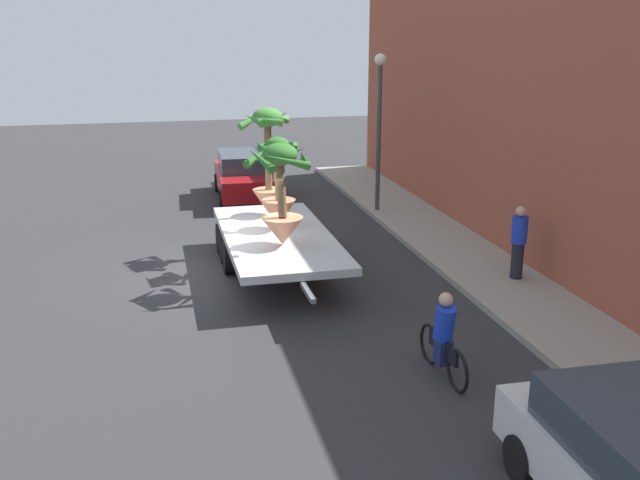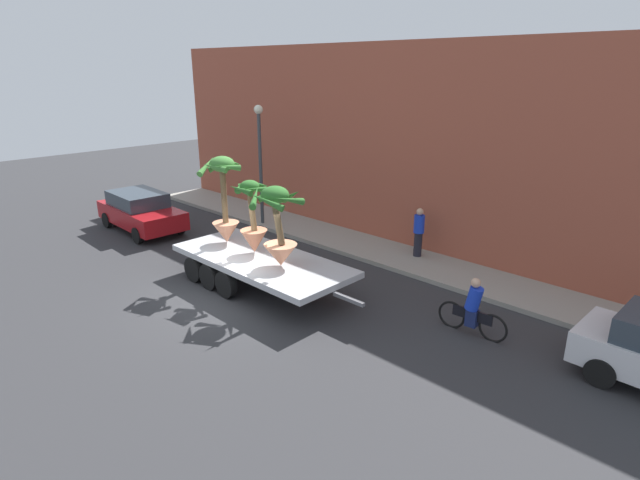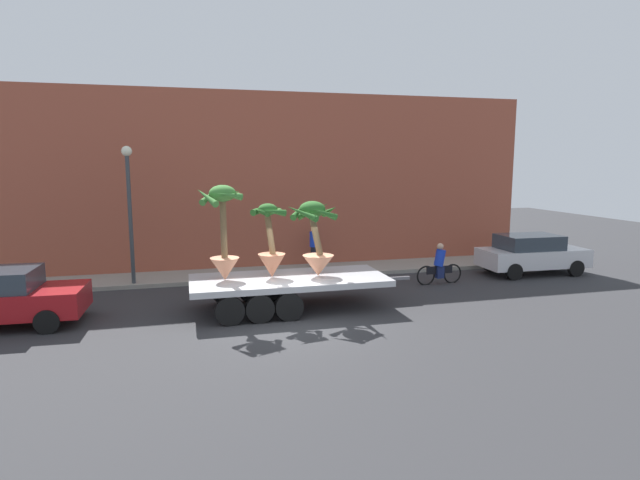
% 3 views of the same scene
% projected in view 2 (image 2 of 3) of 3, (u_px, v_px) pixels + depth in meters
% --- Properties ---
extents(ground_plane, '(60.00, 60.00, 0.00)m').
position_uv_depth(ground_plane, '(225.00, 297.00, 14.79)').
color(ground_plane, '#2D2D30').
extents(sidewalk, '(24.00, 2.20, 0.15)m').
position_uv_depth(sidewalk, '(358.00, 245.00, 18.93)').
color(sidewalk, gray).
rests_on(sidewalk, ground).
extents(building_facade, '(24.00, 1.20, 7.24)m').
position_uv_depth(building_facade, '(390.00, 145.00, 18.94)').
color(building_facade, '#9E4C38').
rests_on(building_facade, ground).
extents(flatbed_trailer, '(6.89, 2.58, 0.98)m').
position_uv_depth(flatbed_trailer, '(257.00, 262.00, 15.38)').
color(flatbed_trailer, '#B7BABF').
rests_on(flatbed_trailer, ground).
extents(potted_palm_rear, '(1.38, 1.42, 2.80)m').
position_uv_depth(potted_palm_rear, '(224.00, 200.00, 16.03)').
color(potted_palm_rear, tan).
rests_on(potted_palm_rear, flatbed_trailer).
extents(potted_palm_middle, '(1.05, 1.15, 2.24)m').
position_uv_depth(potted_palm_middle, '(253.00, 222.00, 15.28)').
color(potted_palm_middle, '#C17251').
rests_on(potted_palm_middle, flatbed_trailer).
extents(potted_palm_front, '(1.56, 1.57, 2.30)m').
position_uv_depth(potted_palm_front, '(278.00, 227.00, 14.22)').
color(potted_palm_front, tan).
rests_on(potted_palm_front, flatbed_trailer).
extents(cyclist, '(1.84, 0.36, 1.54)m').
position_uv_depth(cyclist, '(473.00, 310.00, 12.57)').
color(cyclist, black).
rests_on(cyclist, ground).
extents(trailing_car, '(4.43, 2.10, 1.58)m').
position_uv_depth(trailing_car, '(141.00, 211.00, 20.63)').
color(trailing_car, maroon).
rests_on(trailing_car, ground).
extents(pedestrian_near_gate, '(0.36, 0.36, 1.71)m').
position_uv_depth(pedestrian_near_gate, '(419.00, 231.00, 17.34)').
color(pedestrian_near_gate, black).
rests_on(pedestrian_near_gate, sidewalk).
extents(street_lamp, '(0.36, 0.36, 4.83)m').
position_uv_depth(street_lamp, '(260.00, 150.00, 20.37)').
color(street_lamp, '#383D42').
rests_on(street_lamp, sidewalk).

